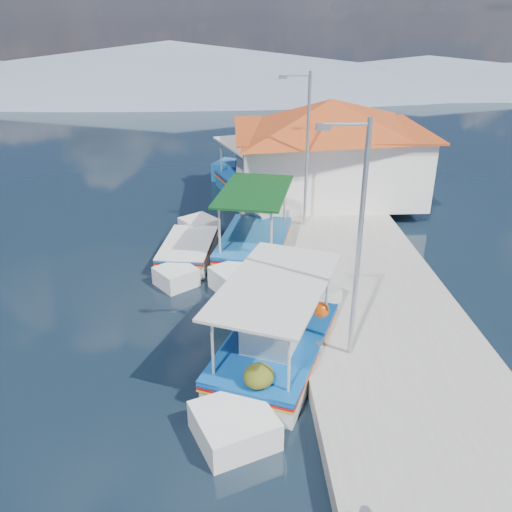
{
  "coord_description": "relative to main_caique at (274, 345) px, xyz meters",
  "views": [
    {
      "loc": [
        1.61,
        -9.37,
        8.61
      ],
      "look_at": [
        2.39,
        6.32,
        1.3
      ],
      "focal_mm": 37.65,
      "sensor_mm": 36.0,
      "label": 1
    }
  ],
  "objects": [
    {
      "name": "harbor_building",
      "position": [
        3.54,
        12.6,
        2.26
      ],
      "size": [
        10.49,
        10.49,
        4.4
      ],
      "color": "white",
      "rests_on": "quay"
    },
    {
      "name": "caique_green_canopy",
      "position": [
        -0.21,
        6.83,
        -0.08
      ],
      "size": [
        3.43,
        7.57,
        2.9
      ],
      "rotation": [
        0.0,
        0.0,
        0.23
      ],
      "color": "silver",
      "rests_on": "ground"
    },
    {
      "name": "main_caique",
      "position": [
        0.0,
        0.0,
        0.0
      ],
      "size": [
        4.36,
        7.55,
        2.69
      ],
      "rotation": [
        0.0,
        0.0,
        0.39
      ],
      "color": "silver",
      "rests_on": "ground"
    },
    {
      "name": "ground",
      "position": [
        -2.66,
        -2.4,
        -0.52
      ],
      "size": [
        160.0,
        160.0,
        0.0
      ],
      "primitive_type": "plane",
      "color": "black",
      "rests_on": "ground"
    },
    {
      "name": "quay",
      "position": [
        3.24,
        3.6,
        -0.27
      ],
      "size": [
        5.0,
        44.0,
        0.5
      ],
      "primitive_type": "cube",
      "color": "#A4A19A",
      "rests_on": "ground"
    },
    {
      "name": "caique_blue_hull",
      "position": [
        -2.68,
        6.65,
        -0.23
      ],
      "size": [
        2.26,
        5.87,
        1.05
      ],
      "rotation": [
        0.0,
        0.0,
        0.14
      ],
      "color": "silver",
      "rests_on": "ground"
    },
    {
      "name": "lamp_post_far",
      "position": [
        1.85,
        8.6,
        3.33
      ],
      "size": [
        1.21,
        0.14,
        6.0
      ],
      "color": "#A5A8AD",
      "rests_on": "quay"
    },
    {
      "name": "bollards",
      "position": [
        1.14,
        2.85,
        0.13
      ],
      "size": [
        0.2,
        17.2,
        0.3
      ],
      "color": "#A5A8AD",
      "rests_on": "quay"
    },
    {
      "name": "mountain_ridge",
      "position": [
        3.88,
        53.6,
        1.52
      ],
      "size": [
        171.4,
        96.0,
        5.5
      ],
      "color": "slate",
      "rests_on": "ground"
    },
    {
      "name": "lamp_post_near",
      "position": [
        1.85,
        -0.4,
        3.33
      ],
      "size": [
        1.21,
        0.14,
        6.0
      ],
      "color": "#A5A8AD",
      "rests_on": "quay"
    },
    {
      "name": "caique_far",
      "position": [
        -0.0,
        14.07,
        0.01
      ],
      "size": [
        4.08,
        7.75,
        2.86
      ],
      "rotation": [
        0.0,
        0.0,
        -0.33
      ],
      "color": "#1C63A9",
      "rests_on": "ground"
    }
  ]
}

